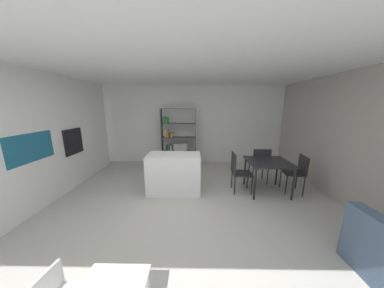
{
  "coord_description": "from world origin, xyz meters",
  "views": [
    {
      "loc": [
        0.29,
        -2.89,
        1.97
      ],
      "look_at": [
        0.24,
        0.59,
        1.2
      ],
      "focal_mm": 16.2,
      "sensor_mm": 36.0,
      "label": 1
    }
  ],
  "objects_px": {
    "dining_chair_island_side": "(238,169)",
    "kitchen_island": "(174,173)",
    "built_in_oven": "(73,141)",
    "dining_chair_far": "(260,162)",
    "dining_table": "(268,165)",
    "dining_chair_window_side": "(297,170)",
    "open_bookshelf": "(177,140)"
  },
  "relations": [
    {
      "from": "dining_chair_island_side",
      "to": "kitchen_island",
      "type": "bearing_deg",
      "value": 91.38
    },
    {
      "from": "built_in_oven",
      "to": "dining_chair_far",
      "type": "bearing_deg",
      "value": 2.05
    },
    {
      "from": "dining_table",
      "to": "dining_chair_far",
      "type": "height_order",
      "value": "dining_chair_far"
    },
    {
      "from": "built_in_oven",
      "to": "dining_table",
      "type": "bearing_deg",
      "value": -3.67
    },
    {
      "from": "kitchen_island",
      "to": "dining_chair_window_side",
      "type": "xyz_separation_m",
      "value": [
        2.81,
        -0.01,
        0.09
      ]
    },
    {
      "from": "kitchen_island",
      "to": "dining_chair_far",
      "type": "distance_m",
      "value": 2.19
    },
    {
      "from": "dining_chair_far",
      "to": "dining_chair_island_side",
      "type": "xyz_separation_m",
      "value": [
        -0.68,
        -0.46,
        -0.02
      ]
    },
    {
      "from": "kitchen_island",
      "to": "dining_chair_window_side",
      "type": "relative_size",
      "value": 1.36
    },
    {
      "from": "open_bookshelf",
      "to": "dining_chair_window_side",
      "type": "height_order",
      "value": "open_bookshelf"
    },
    {
      "from": "kitchen_island",
      "to": "dining_chair_window_side",
      "type": "height_order",
      "value": "kitchen_island"
    },
    {
      "from": "open_bookshelf",
      "to": "built_in_oven",
      "type": "bearing_deg",
      "value": -146.01
    },
    {
      "from": "built_in_oven",
      "to": "dining_table",
      "type": "height_order",
      "value": "built_in_oven"
    },
    {
      "from": "dining_table",
      "to": "kitchen_island",
      "type": "bearing_deg",
      "value": 179.99
    },
    {
      "from": "kitchen_island",
      "to": "dining_chair_island_side",
      "type": "height_order",
      "value": "dining_chair_island_side"
    },
    {
      "from": "built_in_oven",
      "to": "dining_table",
      "type": "relative_size",
      "value": 0.67
    },
    {
      "from": "dining_chair_island_side",
      "to": "dining_chair_window_side",
      "type": "bearing_deg",
      "value": -89.33
    },
    {
      "from": "dining_chair_far",
      "to": "dining_chair_island_side",
      "type": "bearing_deg",
      "value": 35.53
    },
    {
      "from": "open_bookshelf",
      "to": "dining_table",
      "type": "distance_m",
      "value": 2.95
    },
    {
      "from": "kitchen_island",
      "to": "dining_chair_far",
      "type": "height_order",
      "value": "dining_chair_far"
    },
    {
      "from": "built_in_oven",
      "to": "dining_chair_window_side",
      "type": "distance_m",
      "value": 5.32
    },
    {
      "from": "built_in_oven",
      "to": "dining_chair_island_side",
      "type": "height_order",
      "value": "built_in_oven"
    },
    {
      "from": "open_bookshelf",
      "to": "dining_chair_island_side",
      "type": "relative_size",
      "value": 2.05
    },
    {
      "from": "kitchen_island",
      "to": "dining_chair_far",
      "type": "relative_size",
      "value": 1.29
    },
    {
      "from": "open_bookshelf",
      "to": "dining_chair_far",
      "type": "height_order",
      "value": "open_bookshelf"
    },
    {
      "from": "dining_chair_far",
      "to": "dining_chair_window_side",
      "type": "xyz_separation_m",
      "value": [
        0.67,
        -0.47,
        -0.02
      ]
    },
    {
      "from": "dining_table",
      "to": "dining_chair_window_side",
      "type": "height_order",
      "value": "dining_chair_window_side"
    },
    {
      "from": "kitchen_island",
      "to": "dining_table",
      "type": "bearing_deg",
      "value": -0.01
    },
    {
      "from": "dining_chair_window_side",
      "to": "dining_chair_far",
      "type": "bearing_deg",
      "value": -116.99
    },
    {
      "from": "open_bookshelf",
      "to": "dining_chair_far",
      "type": "relative_size",
      "value": 2.03
    },
    {
      "from": "built_in_oven",
      "to": "dining_chair_window_side",
      "type": "xyz_separation_m",
      "value": [
        5.28,
        -0.31,
        -0.59
      ]
    },
    {
      "from": "dining_table",
      "to": "dining_chair_far",
      "type": "bearing_deg",
      "value": 90.3
    },
    {
      "from": "built_in_oven",
      "to": "dining_chair_window_side",
      "type": "relative_size",
      "value": 0.7
    }
  ]
}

